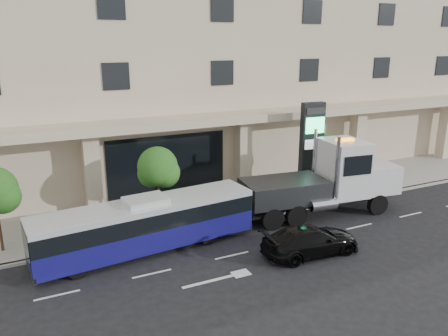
% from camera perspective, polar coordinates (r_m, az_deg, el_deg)
% --- Properties ---
extents(ground, '(120.00, 120.00, 0.00)m').
position_cam_1_polar(ground, '(22.78, -0.68, -9.79)').
color(ground, black).
rests_on(ground, ground).
extents(sidewalk, '(120.00, 6.00, 0.15)m').
position_cam_1_polar(sidewalk, '(26.99, -5.19, -5.42)').
color(sidewalk, gray).
rests_on(sidewalk, ground).
extents(curb, '(120.00, 0.30, 0.15)m').
position_cam_1_polar(curb, '(24.41, -2.68, -7.77)').
color(curb, gray).
rests_on(curb, ground).
extents(convention_center, '(60.00, 17.60, 20.00)m').
position_cam_1_polar(convention_center, '(35.08, -11.87, 15.83)').
color(convention_center, tan).
rests_on(convention_center, ground).
extents(tree_mid, '(2.28, 2.20, 4.38)m').
position_cam_1_polar(tree_mid, '(24.10, -8.59, -0.19)').
color(tree_mid, '#422B19').
rests_on(tree_mid, sidewalk).
extents(tree_right, '(2.10, 2.00, 4.04)m').
position_cam_1_polar(tree_right, '(29.48, 13.28, 2.12)').
color(tree_right, '#422B19').
rests_on(tree_right, sidewalk).
extents(city_bus, '(11.11, 3.33, 2.77)m').
position_cam_1_polar(city_bus, '(21.82, -10.04, -7.19)').
color(city_bus, black).
rests_on(city_bus, ground).
extents(tow_truck, '(10.98, 3.79, 4.97)m').
position_cam_1_polar(tow_truck, '(26.62, 13.42, -1.62)').
color(tow_truck, '#2D3033').
rests_on(tow_truck, ground).
extents(black_sedan, '(5.03, 2.26, 1.43)m').
position_cam_1_polar(black_sedan, '(21.82, 11.24, -9.26)').
color(black_sedan, black).
rests_on(black_sedan, ground).
extents(signage_pylon, '(1.57, 0.70, 6.14)m').
position_cam_1_polar(signage_pylon, '(29.03, 11.32, 2.49)').
color(signage_pylon, black).
rests_on(signage_pylon, sidewalk).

